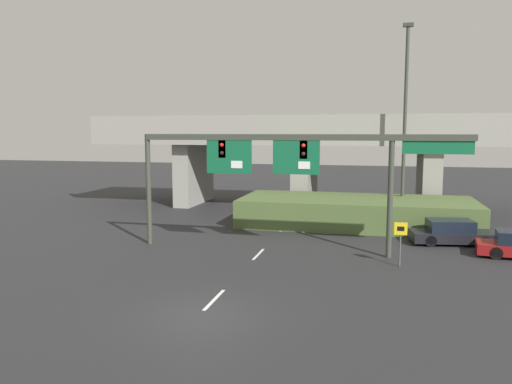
% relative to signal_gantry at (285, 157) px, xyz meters
% --- Properties ---
extents(ground_plane, '(160.00, 160.00, 0.00)m').
position_rel_signal_gantry_xyz_m(ground_plane, '(-1.23, -9.69, -5.08)').
color(ground_plane, '#262628').
extents(lane_markings, '(0.14, 24.32, 0.01)m').
position_rel_signal_gantry_xyz_m(lane_markings, '(-1.23, 2.75, -5.08)').
color(lane_markings, silver).
rests_on(lane_markings, ground).
extents(signal_gantry, '(17.27, 0.44, 6.25)m').
position_rel_signal_gantry_xyz_m(signal_gantry, '(0.00, 0.00, 0.00)').
color(signal_gantry, '#383D33').
rests_on(signal_gantry, ground).
extents(speed_limit_sign, '(0.60, 0.11, 2.19)m').
position_rel_signal_gantry_xyz_m(speed_limit_sign, '(5.85, -1.65, -3.65)').
color(speed_limit_sign, '#4C4C4C').
rests_on(speed_limit_sign, ground).
extents(highway_light_pole_near, '(0.70, 0.36, 13.68)m').
position_rel_signal_gantry_xyz_m(highway_light_pole_near, '(6.47, 10.59, 2.14)').
color(highway_light_pole_near, '#383D33').
rests_on(highway_light_pole_near, ground).
extents(overpass_bridge, '(35.10, 8.25, 7.66)m').
position_rel_signal_gantry_xyz_m(overpass_bridge, '(-1.23, 16.06, 0.12)').
color(overpass_bridge, gray).
rests_on(overpass_bridge, ground).
extents(grass_embankment, '(15.60, 6.60, 1.86)m').
position_rel_signal_gantry_xyz_m(grass_embankment, '(3.38, 8.56, -4.15)').
color(grass_embankment, '#4C6033').
rests_on(grass_embankment, ground).
extents(parked_sedan_near_right, '(4.91, 2.54, 1.40)m').
position_rel_signal_gantry_xyz_m(parked_sedan_near_right, '(8.95, 4.04, -4.43)').
color(parked_sedan_near_right, black).
rests_on(parked_sedan_near_right, ground).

